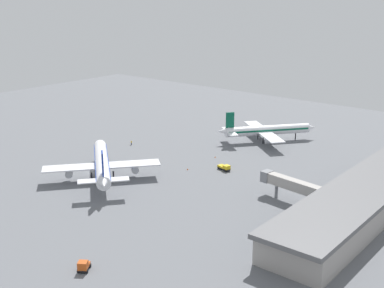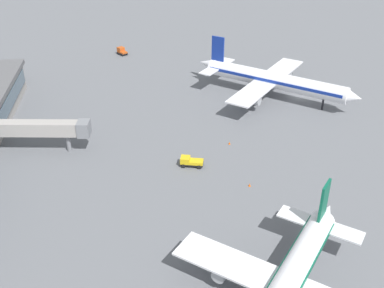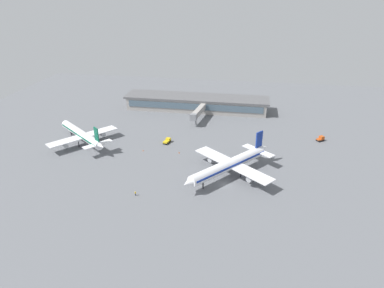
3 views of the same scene
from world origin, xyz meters
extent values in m
plane|color=slate|center=(0.00, 0.00, 0.00)|extent=(288.00, 288.00, 0.00)
cylinder|color=white|center=(-0.81, -6.27, 4.85)|extent=(26.37, 31.04, 4.04)
cone|color=white|center=(11.57, 8.91, 4.85)|extent=(5.53, 5.56, 3.84)
cone|color=white|center=(-13.20, -21.45, 5.46)|extent=(5.70, 5.96, 3.24)
cube|color=navy|center=(-0.81, -6.27, 5.16)|extent=(25.51, 29.95, 0.73)
cube|color=white|center=(-1.98, -7.70, 4.45)|extent=(30.78, 26.64, 0.36)
cylinder|color=#A5A8AD|center=(-9.55, -1.51, 3.03)|extent=(4.74, 5.11, 2.22)
cylinder|color=#A5A8AD|center=(5.60, -13.88, 3.03)|extent=(4.74, 5.11, 2.22)
cube|color=white|center=(-11.27, -19.09, 5.26)|extent=(12.91, 11.38, 0.29)
cube|color=navy|center=(-11.27, -19.09, 10.11)|extent=(2.57, 3.01, 6.47)
cylinder|color=black|center=(7.32, 3.70, 1.42)|extent=(0.49, 0.49, 2.83)
cylinder|color=black|center=(-5.18, -6.50, 1.42)|extent=(0.49, 0.49, 2.83)
cylinder|color=black|center=(-0.17, -10.59, 1.42)|extent=(0.49, 0.49, 2.83)
cone|color=white|center=(51.85, -13.43, 4.91)|extent=(5.38, 5.11, 2.91)
cube|color=white|center=(64.37, -23.37, 4.00)|extent=(23.69, 27.93, 0.33)
cylinder|color=#A5A8AD|center=(58.90, -30.26, 2.73)|extent=(4.62, 4.24, 2.00)
cube|color=white|center=(54.00, -15.14, 4.73)|extent=(10.14, 11.70, 0.26)
cube|color=#0C593F|center=(54.00, -15.14, 9.10)|extent=(2.73, 2.28, 5.82)
cylinder|color=black|center=(61.79, -25.03, 1.27)|extent=(0.44, 0.44, 2.55)
cube|color=black|center=(28.54, -30.98, 0.55)|extent=(2.92, 4.73, 0.30)
cube|color=gold|center=(28.22, -32.24, 1.30)|extent=(2.28, 2.21, 1.20)
cube|color=#3F596B|center=(28.02, -33.02, 1.54)|extent=(1.57, 0.47, 0.67)
cube|color=gold|center=(28.76, -30.11, 1.00)|extent=(2.48, 2.99, 0.60)
cylinder|color=black|center=(29.09, -32.70, 0.40)|extent=(0.49, 0.85, 0.80)
cylinder|color=black|center=(27.24, -32.24, 0.40)|extent=(0.49, 0.85, 0.80)
cylinder|color=black|center=(29.84, -29.72, 0.40)|extent=(0.49, 0.85, 0.80)
cylinder|color=black|center=(28.00, -29.25, 0.40)|extent=(0.49, 0.85, 0.80)
cube|color=black|center=(-39.22, -44.84, 0.55)|extent=(3.71, 3.39, 0.30)
cube|color=#BF4C19|center=(-39.79, -45.24, 1.50)|extent=(2.56, 2.59, 1.60)
cube|color=#3F596B|center=(-40.45, -45.71, 1.82)|extent=(0.98, 1.35, 0.90)
cube|color=#BF4C19|center=(-38.48, -44.33, 0.95)|extent=(2.24, 2.36, 0.50)
cylinder|color=black|center=(-39.59, -46.26, 0.40)|extent=(0.83, 0.70, 0.80)
cylinder|color=black|center=(-40.68, -44.71, 0.40)|extent=(0.83, 0.70, 0.80)
cylinder|color=black|center=(-37.76, -44.98, 0.40)|extent=(0.83, 0.70, 0.80)
cylinder|color=black|center=(-38.84, -43.42, 0.40)|extent=(0.83, 0.70, 0.80)
cube|color=#9E9993|center=(18.78, -61.24, 5.20)|extent=(4.87, 17.06, 2.80)
cylinder|color=slate|center=(19.58, -55.39, 1.90)|extent=(0.90, 0.90, 3.80)
cube|color=slate|center=(20.06, -51.90, 5.20)|extent=(3.42, 2.80, 3.08)
cone|color=#EA590C|center=(21.16, -22.03, 0.30)|extent=(0.44, 0.44, 0.60)
cone|color=#EA590C|center=(36.71, -21.35, 0.30)|extent=(0.44, 0.44, 0.60)
camera|label=1|loc=(-96.30, -120.31, 54.44)|focal=47.45mm
camera|label=2|loc=(103.98, -40.47, 48.99)|focal=43.09mm
camera|label=3|loc=(-6.60, 107.02, 65.65)|focal=32.76mm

